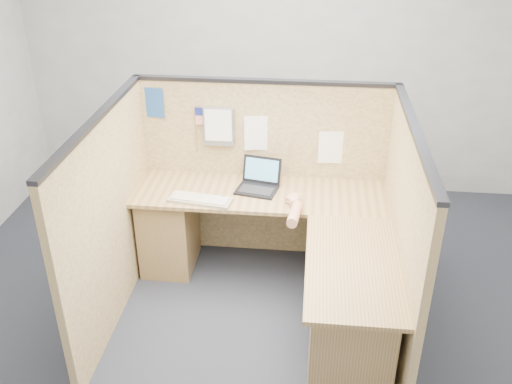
# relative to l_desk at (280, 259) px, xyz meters

# --- Properties ---
(floor) EXTENTS (5.00, 5.00, 0.00)m
(floor) POSITION_rel_l_desk_xyz_m (-0.18, -0.29, -0.39)
(floor) COLOR black
(floor) RESTS_ON ground
(wall_back) EXTENTS (5.00, 0.00, 5.00)m
(wall_back) POSITION_rel_l_desk_xyz_m (-0.18, 1.96, 1.01)
(wall_back) COLOR #949899
(wall_back) RESTS_ON floor
(cubicle_partitions) EXTENTS (2.06, 1.83, 1.53)m
(cubicle_partitions) POSITION_rel_l_desk_xyz_m (-0.18, 0.14, 0.38)
(cubicle_partitions) COLOR brown
(cubicle_partitions) RESTS_ON floor
(l_desk) EXTENTS (1.95, 1.75, 0.73)m
(l_desk) POSITION_rel_l_desk_xyz_m (0.00, 0.00, 0.00)
(l_desk) COLOR brown
(l_desk) RESTS_ON floor
(laptop) EXTENTS (0.34, 0.35, 0.22)m
(laptop) POSITION_rel_l_desk_xyz_m (-0.22, 0.47, 0.39)
(laptop) COLOR black
(laptop) RESTS_ON l_desk
(keyboard) EXTENTS (0.49, 0.23, 0.03)m
(keyboard) POSITION_rel_l_desk_xyz_m (-0.62, 0.20, 0.35)
(keyboard) COLOR gray
(keyboard) RESTS_ON l_desk
(mouse) EXTENTS (0.13, 0.09, 0.05)m
(mouse) POSITION_rel_l_desk_xyz_m (0.08, 0.24, 0.36)
(mouse) COLOR silver
(mouse) RESTS_ON l_desk
(hand_forearm) EXTENTS (0.12, 0.42, 0.09)m
(hand_forearm) POSITION_rel_l_desk_xyz_m (0.09, 0.09, 0.38)
(hand_forearm) COLOR tan
(hand_forearm) RESTS_ON l_desk
(blue_poster) EXTENTS (0.18, 0.03, 0.24)m
(blue_poster) POSITION_rel_l_desk_xyz_m (-1.06, 0.68, 0.93)
(blue_poster) COLOR #1F4C92
(blue_poster) RESTS_ON cubicle_partitions
(american_flag) EXTENTS (0.22, 0.01, 0.38)m
(american_flag) POSITION_rel_l_desk_xyz_m (-0.65, 0.67, 0.82)
(american_flag) COLOR olive
(american_flag) RESTS_ON cubicle_partitions
(file_holder) EXTENTS (0.24, 0.05, 0.31)m
(file_holder) POSITION_rel_l_desk_xyz_m (-0.54, 0.66, 0.76)
(file_holder) COLOR slate
(file_holder) RESTS_ON cubicle_partitions
(paper_left) EXTENTS (0.23, 0.03, 0.29)m
(paper_left) POSITION_rel_l_desk_xyz_m (-0.23, 0.68, 0.71)
(paper_left) COLOR white
(paper_left) RESTS_ON cubicle_partitions
(paper_right) EXTENTS (0.21, 0.02, 0.27)m
(paper_right) POSITION_rel_l_desk_xyz_m (0.35, 0.68, 0.61)
(paper_right) COLOR white
(paper_right) RESTS_ON cubicle_partitions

